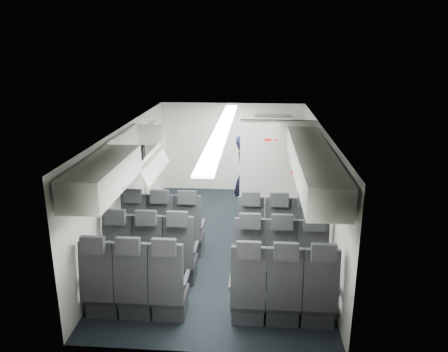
# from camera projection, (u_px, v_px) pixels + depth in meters

# --- Properties ---
(cabin_shell) EXTENTS (3.41, 6.01, 2.16)m
(cabin_shell) POSITION_uv_depth(u_px,v_px,m) (222.00, 184.00, 7.71)
(cabin_shell) COLOR black
(cabin_shell) RESTS_ON ground
(seat_row_front) EXTENTS (3.33, 0.56, 1.24)m
(seat_row_front) POSITION_uv_depth(u_px,v_px,m) (220.00, 234.00, 7.42)
(seat_row_front) COLOR #27272A
(seat_row_front) RESTS_ON cabin_shell
(seat_row_mid) EXTENTS (3.33, 0.56, 1.24)m
(seat_row_mid) POSITION_uv_depth(u_px,v_px,m) (215.00, 259.00, 6.56)
(seat_row_mid) COLOR #27272A
(seat_row_mid) RESTS_ON cabin_shell
(seat_row_rear) EXTENTS (3.33, 0.56, 1.24)m
(seat_row_rear) POSITION_uv_depth(u_px,v_px,m) (208.00, 292.00, 5.70)
(seat_row_rear) COLOR #27272A
(seat_row_rear) RESTS_ON cabin_shell
(overhead_bin_left_rear) EXTENTS (0.53, 1.80, 0.40)m
(overhead_bin_left_rear) POSITION_uv_depth(u_px,v_px,m) (103.00, 176.00, 5.69)
(overhead_bin_left_rear) COLOR white
(overhead_bin_left_rear) RESTS_ON cabin_shell
(overhead_bin_left_front_open) EXTENTS (0.64, 1.70, 0.72)m
(overhead_bin_left_front_open) POSITION_uv_depth(u_px,v_px,m) (136.00, 152.00, 7.40)
(overhead_bin_left_front_open) COLOR #9E9E93
(overhead_bin_left_front_open) RESTS_ON cabin_shell
(overhead_bin_right_rear) EXTENTS (0.53, 1.80, 0.40)m
(overhead_bin_right_rear) POSITION_uv_depth(u_px,v_px,m) (320.00, 181.00, 5.49)
(overhead_bin_right_rear) COLOR white
(overhead_bin_right_rear) RESTS_ON cabin_shell
(overhead_bin_right_front) EXTENTS (0.53, 1.70, 0.40)m
(overhead_bin_right_front) POSITION_uv_depth(u_px,v_px,m) (306.00, 148.00, 7.16)
(overhead_bin_right_front) COLOR white
(overhead_bin_right_front) RESTS_ON cabin_shell
(bulkhead_partition) EXTENTS (1.40, 0.15, 2.13)m
(bulkhead_partition) POSITION_uv_depth(u_px,v_px,m) (276.00, 175.00, 8.42)
(bulkhead_partition) COLOR silver
(bulkhead_partition) RESTS_ON cabin_shell
(galley_unit) EXTENTS (0.85, 0.52, 1.90)m
(galley_unit) POSITION_uv_depth(u_px,v_px,m) (272.00, 156.00, 10.29)
(galley_unit) COLOR #939399
(galley_unit) RESTS_ON cabin_shell
(boarding_door) EXTENTS (0.12, 1.27, 1.86)m
(boarding_door) POSITION_uv_depth(u_px,v_px,m) (152.00, 167.00, 9.36)
(boarding_door) COLOR silver
(boarding_door) RESTS_ON cabin_shell
(flight_attendant) EXTENTS (0.51, 0.69, 1.74)m
(flight_attendant) POSITION_uv_depth(u_px,v_px,m) (245.00, 176.00, 9.01)
(flight_attendant) COLOR black
(flight_attendant) RESTS_ON ground
(carry_on_bag) EXTENTS (0.41, 0.31, 0.23)m
(carry_on_bag) POSITION_uv_depth(u_px,v_px,m) (132.00, 154.00, 7.03)
(carry_on_bag) COLOR black
(carry_on_bag) RESTS_ON overhead_bin_left_front_open
(papers) EXTENTS (0.22, 0.04, 0.15)m
(papers) POSITION_uv_depth(u_px,v_px,m) (254.00, 172.00, 8.91)
(papers) COLOR white
(papers) RESTS_ON flight_attendant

